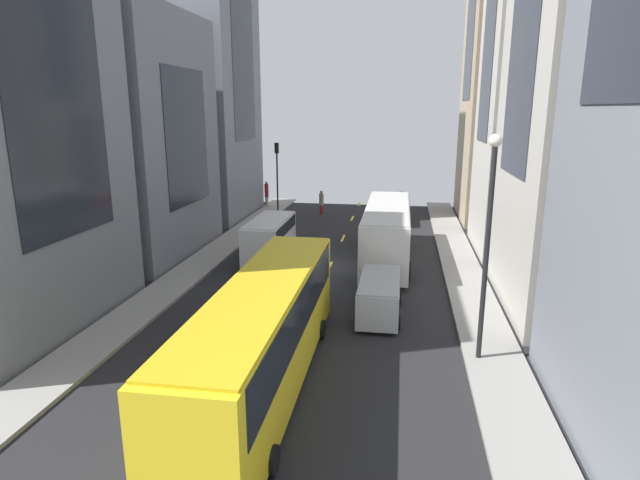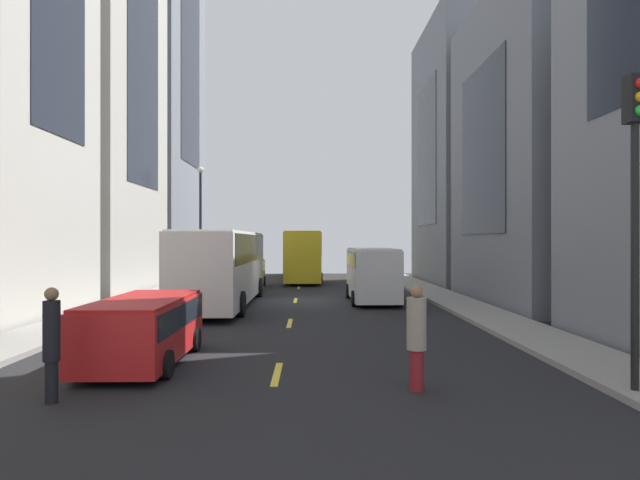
# 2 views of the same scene
# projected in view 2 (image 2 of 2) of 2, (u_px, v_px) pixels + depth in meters

# --- Properties ---
(ground_plane) EXTENTS (41.26, 41.26, 0.00)m
(ground_plane) POSITION_uv_depth(u_px,v_px,m) (295.00, 300.00, 25.41)
(ground_plane) COLOR black
(sidewalk_west) EXTENTS (2.18, 44.00, 0.15)m
(sidewalk_west) POSITION_uv_depth(u_px,v_px,m) (142.00, 299.00, 25.28)
(sidewalk_west) COLOR gray
(sidewalk_west) RESTS_ON ground
(sidewalk_east) EXTENTS (2.18, 44.00, 0.15)m
(sidewalk_east) POSITION_uv_depth(u_px,v_px,m) (447.00, 299.00, 25.55)
(sidewalk_east) COLOR gray
(sidewalk_east) RESTS_ON ground
(lane_stripe_1) EXTENTS (0.16, 2.00, 0.01)m
(lane_stripe_1) POSITION_uv_depth(u_px,v_px,m) (277.00, 374.00, 11.42)
(lane_stripe_1) COLOR yellow
(lane_stripe_1) RESTS_ON ground
(lane_stripe_2) EXTENTS (0.16, 2.00, 0.01)m
(lane_stripe_2) POSITION_uv_depth(u_px,v_px,m) (290.00, 323.00, 18.42)
(lane_stripe_2) COLOR yellow
(lane_stripe_2) RESTS_ON ground
(lane_stripe_3) EXTENTS (0.16, 2.00, 0.01)m
(lane_stripe_3) POSITION_uv_depth(u_px,v_px,m) (295.00, 300.00, 25.41)
(lane_stripe_3) COLOR yellow
(lane_stripe_3) RESTS_ON ground
(lane_stripe_4) EXTENTS (0.16, 2.00, 0.01)m
(lane_stripe_4) POSITION_uv_depth(u_px,v_px,m) (299.00, 287.00, 32.41)
(lane_stripe_4) COLOR yellow
(lane_stripe_4) RESTS_ON ground
(lane_stripe_5) EXTENTS (0.16, 2.00, 0.01)m
(lane_stripe_5) POSITION_uv_depth(u_px,v_px,m) (301.00, 279.00, 39.41)
(lane_stripe_5) COLOR yellow
(lane_stripe_5) RESTS_ON ground
(lane_stripe_6) EXTENTS (0.16, 2.00, 0.01)m
(lane_stripe_6) POSITION_uv_depth(u_px,v_px,m) (302.00, 273.00, 46.41)
(lane_stripe_6) COLOR yellow
(lane_stripe_6) RESTS_ON ground
(building_west_2) EXTENTS (7.20, 9.79, 27.02)m
(building_west_2) POSITION_uv_depth(u_px,v_px,m) (81.00, 56.00, 29.48)
(building_west_2) COLOR #B7B2A8
(building_west_2) RESTS_ON ground
(building_west_3) EXTENTS (9.35, 11.32, 40.12)m
(building_west_3) POSITION_uv_depth(u_px,v_px,m) (132.00, 26.00, 41.01)
(building_west_3) COLOR slate
(building_west_3) RESTS_ON ground
(building_east_1) EXTENTS (9.97, 10.85, 14.51)m
(building_east_1) POSITION_uv_depth(u_px,v_px,m) (586.00, 150.00, 24.34)
(building_east_1) COLOR slate
(building_east_1) RESTS_ON ground
(building_east_2) EXTENTS (9.49, 10.52, 18.00)m
(building_east_2) POSITION_uv_depth(u_px,v_px,m) (493.00, 154.00, 36.06)
(building_east_2) COLOR slate
(building_east_2) RESTS_ON ground
(city_bus_white) EXTENTS (2.80, 11.37, 3.35)m
(city_bus_white) POSITION_uv_depth(u_px,v_px,m) (224.00, 261.00, 23.49)
(city_bus_white) COLOR silver
(city_bus_white) RESTS_ON ground
(streetcar_yellow) EXTENTS (2.70, 13.02, 3.59)m
(streetcar_yellow) POSITION_uv_depth(u_px,v_px,m) (304.00, 251.00, 39.12)
(streetcar_yellow) COLOR yellow
(streetcar_yellow) RESTS_ON ground
(delivery_van_white) EXTENTS (2.25, 5.60, 2.58)m
(delivery_van_white) POSITION_uv_depth(u_px,v_px,m) (372.00, 271.00, 24.80)
(delivery_van_white) COLOR white
(delivery_van_white) RESTS_ON ground
(car_silver_0) EXTENTS (1.91, 4.53, 1.72)m
(car_silver_0) POSITION_uv_depth(u_px,v_px,m) (248.00, 272.00, 32.27)
(car_silver_0) COLOR #B7BABF
(car_silver_0) RESTS_ON ground
(car_red_1) EXTENTS (2.06, 4.46, 1.57)m
(car_red_1) POSITION_uv_depth(u_px,v_px,m) (144.00, 325.00, 12.39)
(car_red_1) COLOR red
(car_red_1) RESTS_ON ground
(pedestrian_waiting_curb) EXTENTS (0.30, 0.30, 2.11)m
(pedestrian_waiting_curb) POSITION_uv_depth(u_px,v_px,m) (52.00, 340.00, 9.42)
(pedestrian_waiting_curb) COLOR black
(pedestrian_waiting_curb) RESTS_ON ground
(pedestrian_crossing_near) EXTENTS (0.39, 0.39, 2.08)m
(pedestrian_crossing_near) POSITION_uv_depth(u_px,v_px,m) (417.00, 335.00, 10.17)
(pedestrian_crossing_near) COLOR maroon
(pedestrian_crossing_near) RESTS_ON ground
(traffic_light_near_corner) EXTENTS (0.32, 0.44, 5.92)m
(traffic_light_near_corner) POSITION_uv_depth(u_px,v_px,m) (635.00, 171.00, 9.67)
(traffic_light_near_corner) COLOR black
(traffic_light_near_corner) RESTS_ON ground
(streetlamp_near) EXTENTS (0.44, 0.44, 7.97)m
(streetlamp_near) POSITION_uv_depth(u_px,v_px,m) (200.00, 212.00, 35.99)
(streetlamp_near) COLOR black
(streetlamp_near) RESTS_ON ground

